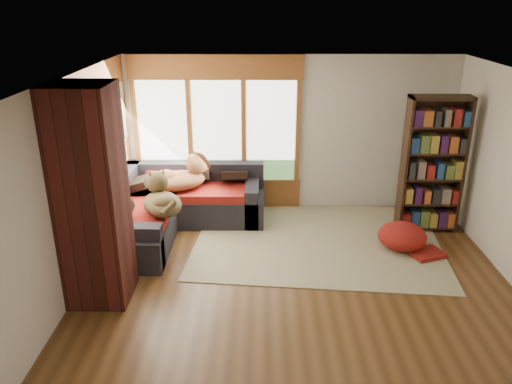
% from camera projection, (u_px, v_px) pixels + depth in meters
% --- Properties ---
extents(floor, '(5.50, 5.50, 0.00)m').
position_uv_depth(floor, '(296.00, 281.00, 6.48)').
color(floor, '#4C2E15').
rests_on(floor, ground).
extents(ceiling, '(5.50, 5.50, 0.00)m').
position_uv_depth(ceiling, '(303.00, 78.00, 5.52)').
color(ceiling, white).
extents(wall_back, '(5.50, 0.04, 2.60)m').
position_uv_depth(wall_back, '(289.00, 134.00, 8.33)').
color(wall_back, silver).
rests_on(wall_back, ground).
extents(wall_front, '(5.50, 0.04, 2.60)m').
position_uv_depth(wall_front, '(323.00, 309.00, 3.67)').
color(wall_front, silver).
rests_on(wall_front, ground).
extents(wall_left, '(0.04, 5.00, 2.60)m').
position_uv_depth(wall_left, '(72.00, 187.00, 6.03)').
color(wall_left, silver).
rests_on(wall_left, ground).
extents(windows_back, '(2.82, 0.10, 1.90)m').
position_uv_depth(windows_back, '(217.00, 132.00, 8.29)').
color(windows_back, brown).
rests_on(windows_back, wall_back).
extents(windows_left, '(0.10, 2.62, 1.90)m').
position_uv_depth(windows_left, '(103.00, 154.00, 7.12)').
color(windows_left, brown).
rests_on(windows_left, wall_left).
extents(roller_blind, '(0.03, 0.72, 0.90)m').
position_uv_depth(roller_blind, '(118.00, 113.00, 7.75)').
color(roller_blind, gray).
rests_on(roller_blind, wall_left).
extents(brick_chimney, '(0.70, 0.70, 2.60)m').
position_uv_depth(brick_chimney, '(92.00, 198.00, 5.70)').
color(brick_chimney, '#471914').
rests_on(brick_chimney, ground).
extents(sectional_sofa, '(2.20, 2.20, 0.80)m').
position_uv_depth(sectional_sofa, '(168.00, 207.00, 7.96)').
color(sectional_sofa, black).
rests_on(sectional_sofa, ground).
extents(area_rug, '(3.85, 3.08, 0.01)m').
position_uv_depth(area_rug, '(317.00, 240.00, 7.57)').
color(area_rug, beige).
rests_on(area_rug, ground).
extents(bookshelf, '(0.91, 0.30, 2.12)m').
position_uv_depth(bookshelf, '(433.00, 166.00, 7.54)').
color(bookshelf, '#331E11').
rests_on(bookshelf, ground).
extents(pouf, '(0.84, 0.84, 0.38)m').
position_uv_depth(pouf, '(402.00, 235.00, 7.26)').
color(pouf, maroon).
rests_on(pouf, area_rug).
extents(dog_tan, '(1.02, 0.84, 0.50)m').
position_uv_depth(dog_tan, '(183.00, 176.00, 7.89)').
color(dog_tan, brown).
rests_on(dog_tan, sectional_sofa).
extents(dog_brindle, '(0.80, 0.95, 0.47)m').
position_uv_depth(dog_brindle, '(161.00, 199.00, 7.07)').
color(dog_brindle, '#382A15').
rests_on(dog_brindle, sectional_sofa).
extents(throw_pillows, '(1.98, 1.68, 0.45)m').
position_uv_depth(throw_pillows, '(170.00, 178.00, 7.93)').
color(throw_pillows, black).
rests_on(throw_pillows, sectional_sofa).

